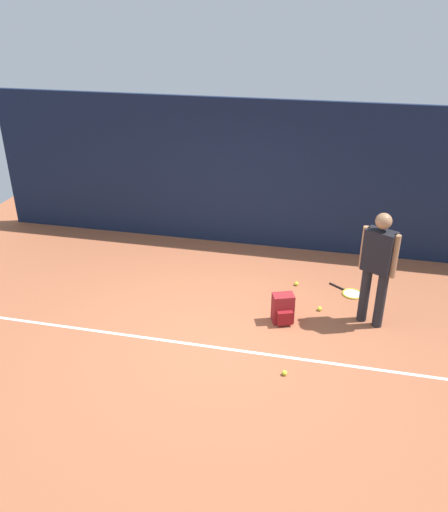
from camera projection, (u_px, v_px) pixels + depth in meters
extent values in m
plane|color=#9E5638|center=(218.00, 332.00, 7.31)|extent=(12.00, 12.00, 0.00)
cube|color=#141E38|center=(256.00, 175.00, 9.32)|extent=(10.00, 0.10, 2.70)
cube|color=white|center=(211.00, 347.00, 7.00)|extent=(9.00, 0.05, 0.00)
cylinder|color=black|center=(364.00, 295.00, 7.40)|extent=(0.14, 0.14, 0.85)
cylinder|color=black|center=(380.00, 300.00, 7.26)|extent=(0.14, 0.14, 0.85)
cube|color=black|center=(379.00, 251.00, 7.01)|extent=(0.46, 0.38, 0.60)
sphere|color=#9E704C|center=(384.00, 221.00, 6.81)|extent=(0.22, 0.22, 0.22)
cylinder|color=#9E704C|center=(364.00, 247.00, 7.14)|extent=(0.09, 0.09, 0.62)
cylinder|color=#9E704C|center=(395.00, 257.00, 6.89)|extent=(0.09, 0.09, 0.62)
cylinder|color=black|center=(337.00, 287.00, 8.43)|extent=(0.26, 0.20, 0.03)
torus|color=gold|center=(352.00, 294.00, 8.23)|extent=(0.45, 0.45, 0.02)
cylinder|color=#B2B2B2|center=(352.00, 294.00, 8.23)|extent=(0.38, 0.38, 0.00)
cube|color=maroon|center=(283.00, 308.00, 7.46)|extent=(0.35, 0.29, 0.44)
cube|color=maroon|center=(285.00, 318.00, 7.37)|extent=(0.23, 0.15, 0.20)
sphere|color=#CCE033|center=(320.00, 309.00, 7.79)|extent=(0.07, 0.07, 0.07)
sphere|color=#CCE033|center=(284.00, 373.00, 6.46)|extent=(0.07, 0.07, 0.07)
sphere|color=#CCE033|center=(296.00, 284.00, 8.47)|extent=(0.07, 0.07, 0.07)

